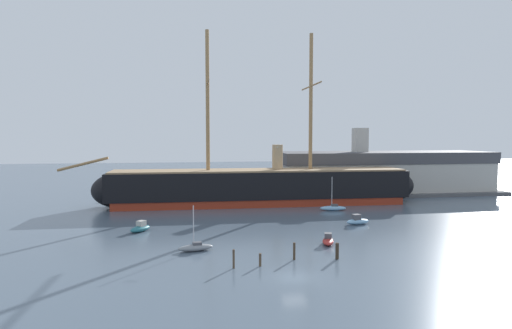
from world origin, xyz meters
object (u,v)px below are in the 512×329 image
at_px(motorboat_mid_left, 140,228).
at_px(sailboat_alongside_stern, 333,208).
at_px(tall_ship, 260,186).
at_px(sailboat_foreground_left, 196,247).
at_px(motorboat_far_left, 109,200).
at_px(dockside_warehouse_right, 383,173).
at_px(motorboat_mid_right, 357,221).
at_px(motorboat_distant_centre, 233,193).
at_px(dinghy_far_right, 364,196).
at_px(motorboat_foreground_right, 328,240).
at_px(mooring_piling_midwater, 337,251).
at_px(mooring_piling_nearest, 260,260).
at_px(mooring_piling_left_pair, 234,259).
at_px(seagull_in_flight, 277,147).
at_px(mooring_piling_right_pair, 294,251).

distance_m(motorboat_mid_left, sailboat_alongside_stern, 37.58).
bearing_deg(tall_ship, sailboat_foreground_left, -112.70).
relative_size(motorboat_far_left, dockside_warehouse_right, 0.05).
relative_size(tall_ship, motorboat_mid_left, 18.38).
xyz_separation_m(motorboat_mid_right, motorboat_far_left, (-44.65, 32.49, -0.17)).
bearing_deg(motorboat_distant_centre, dinghy_far_right, -17.89).
bearing_deg(motorboat_mid_right, dockside_warehouse_right, 58.54).
height_order(motorboat_mid_right, motorboat_far_left, motorboat_mid_right).
xyz_separation_m(motorboat_foreground_right, mooring_piling_midwater, (-1.28, -6.89, 0.45)).
bearing_deg(mooring_piling_nearest, mooring_piling_left_pair, -175.74).
xyz_separation_m(motorboat_mid_left, motorboat_mid_right, (34.84, -0.54, 0.02)).
bearing_deg(seagull_in_flight, mooring_piling_left_pair, -113.82).
bearing_deg(sailboat_foreground_left, dockside_warehouse_right, 44.49).
xyz_separation_m(sailboat_foreground_left, mooring_piling_left_pair, (3.94, -7.89, 0.56)).
distance_m(mooring_piling_right_pair, dockside_warehouse_right, 65.74).
relative_size(motorboat_mid_right, mooring_piling_right_pair, 2.09).
height_order(motorboat_foreground_right, mooring_piling_left_pair, mooring_piling_left_pair).
relative_size(sailboat_foreground_left, mooring_piling_nearest, 3.97).
distance_m(sailboat_foreground_left, mooring_piling_right_pair, 12.79).
xyz_separation_m(motorboat_foreground_right, motorboat_distant_centre, (-6.85, 50.75, -0.02)).
distance_m(mooring_piling_nearest, mooring_piling_left_pair, 3.04).
bearing_deg(sailboat_foreground_left, motorboat_far_left, 111.76).
distance_m(motorboat_distant_centre, mooring_piling_right_pair, 57.03).
bearing_deg(sailboat_foreground_left, mooring_piling_nearest, -47.82).
bearing_deg(motorboat_foreground_right, mooring_piling_midwater, -100.56).
bearing_deg(motorboat_mid_right, dinghy_far_right, 64.09).
relative_size(motorboat_foreground_right, motorboat_mid_left, 0.93).
bearing_deg(tall_ship, motorboat_foreground_right, -84.98).
xyz_separation_m(motorboat_mid_right, seagull_in_flight, (-13.01, 2.51, 12.18)).
xyz_separation_m(motorboat_foreground_right, sailboat_alongside_stern, (9.70, 24.79, 0.04)).
bearing_deg(seagull_in_flight, motorboat_foreground_right, -74.72).
bearing_deg(sailboat_alongside_stern, dockside_warehouse_right, 46.75).
xyz_separation_m(tall_ship, dockside_warehouse_right, (34.17, 12.90, 1.38)).
bearing_deg(seagull_in_flight, motorboat_mid_right, -10.93).
distance_m(sailboat_foreground_left, motorboat_mid_left, 14.91).
distance_m(sailboat_alongside_stern, mooring_piling_midwater, 33.53).
xyz_separation_m(sailboat_foreground_left, dockside_warehouse_right, (48.85, 48.00, 4.78)).
relative_size(dinghy_far_right, mooring_piling_midwater, 1.19).
distance_m(dinghy_far_right, dockside_warehouse_right, 11.32).
distance_m(tall_ship, motorboat_far_left, 34.00).
distance_m(motorboat_mid_left, motorboat_far_left, 33.43).
height_order(motorboat_mid_left, motorboat_distant_centre, motorboat_mid_left).
relative_size(motorboat_mid_right, motorboat_distant_centre, 1.17).
xyz_separation_m(sailboat_alongside_stern, seagull_in_flight, (-13.56, -10.64, 12.22)).
relative_size(dinghy_far_right, seagull_in_flight, 1.81).
bearing_deg(sailboat_alongside_stern, seagull_in_flight, -141.89).
bearing_deg(tall_ship, mooring_piling_midwater, -87.58).
xyz_separation_m(sailboat_alongside_stern, mooring_piling_nearest, (-20.47, -32.89, 0.18)).
height_order(motorboat_foreground_right, motorboat_mid_right, motorboat_mid_right).
xyz_separation_m(motorboat_foreground_right, mooring_piling_left_pair, (-13.79, -8.32, 0.53)).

